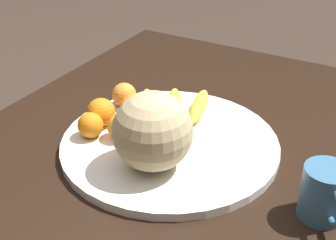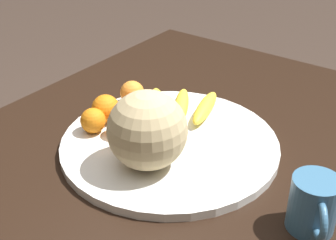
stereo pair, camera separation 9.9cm
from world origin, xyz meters
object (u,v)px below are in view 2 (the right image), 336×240
(ceramic_mug, at_px, (314,205))
(orange_back_right, at_px, (122,124))
(orange_front_right, at_px, (92,121))
(melon, at_px, (147,130))
(orange_top_small, at_px, (139,105))
(kitchen_table, at_px, (151,199))
(fruit_bowl, at_px, (168,143))
(orange_front_left, at_px, (155,116))
(orange_back_left, at_px, (106,108))
(banana_bunch, at_px, (181,106))
(orange_mid_center, at_px, (132,93))

(ceramic_mug, bearing_deg, orange_back_right, 88.10)
(orange_back_right, bearing_deg, ceramic_mug, -91.90)
(orange_back_right, bearing_deg, orange_front_right, 115.72)
(melon, xyz_separation_m, orange_top_small, (0.14, 0.14, -0.05))
(kitchen_table, bearing_deg, ceramic_mug, -87.97)
(fruit_bowl, height_order, orange_front_left, orange_front_left)
(orange_front_left, distance_m, orange_back_left, 0.12)
(orange_back_right, bearing_deg, banana_bunch, -16.85)
(orange_front_left, height_order, orange_back_left, orange_front_left)
(fruit_bowl, relative_size, orange_back_left, 7.33)
(orange_front_left, distance_m, orange_mid_center, 0.13)
(fruit_bowl, bearing_deg, orange_back_right, 114.86)
(orange_mid_center, bearing_deg, orange_front_right, -174.47)
(banana_bunch, bearing_deg, orange_front_left, 147.67)
(orange_front_right, bearing_deg, orange_mid_center, 5.53)
(kitchen_table, relative_size, orange_mid_center, 23.20)
(orange_back_left, height_order, orange_top_small, orange_back_left)
(fruit_bowl, relative_size, orange_front_left, 7.14)
(orange_back_right, xyz_separation_m, orange_top_small, (0.09, 0.02, 0.00))
(fruit_bowl, relative_size, orange_back_right, 8.30)
(orange_back_left, distance_m, orange_back_right, 0.08)
(orange_back_right, height_order, orange_top_small, orange_top_small)
(kitchen_table, relative_size, fruit_bowl, 2.92)
(orange_back_left, relative_size, orange_back_right, 1.13)
(orange_front_right, height_order, ceramic_mug, ceramic_mug)
(banana_bunch, distance_m, orange_mid_center, 0.13)
(kitchen_table, distance_m, orange_front_right, 0.21)
(kitchen_table, relative_size, orange_top_small, 22.04)
(orange_front_right, bearing_deg, banana_bunch, -29.99)
(orange_front_right, height_order, orange_top_small, orange_top_small)
(fruit_bowl, height_order, orange_front_right, orange_front_right)
(orange_front_right, distance_m, ceramic_mug, 0.50)
(orange_front_right, xyz_separation_m, ceramic_mug, (0.01, -0.50, 0.00))
(orange_mid_center, bearing_deg, orange_back_right, -149.15)
(kitchen_table, relative_size, banana_bunch, 6.68)
(kitchen_table, height_order, ceramic_mug, ceramic_mug)
(banana_bunch, xyz_separation_m, orange_back_left, (-0.13, 0.12, 0.01))
(orange_top_small, bearing_deg, orange_mid_center, 53.34)
(orange_front_left, bearing_deg, fruit_bowl, -112.45)
(orange_mid_center, xyz_separation_m, orange_back_right, (-0.13, -0.08, -0.00))
(kitchen_table, height_order, orange_back_left, orange_back_left)
(orange_front_left, bearing_deg, orange_top_small, 71.84)
(melon, relative_size, orange_top_small, 2.53)
(kitchen_table, height_order, orange_front_right, orange_front_right)
(kitchen_table, bearing_deg, banana_bunch, 15.34)
(fruit_bowl, relative_size, ceramic_mug, 4.21)
(melon, xyz_separation_m, orange_back_right, (0.05, 0.11, -0.05))
(banana_bunch, xyz_separation_m, orange_top_small, (-0.07, 0.07, 0.01))
(orange_back_left, distance_m, ceramic_mug, 0.51)
(kitchen_table, distance_m, orange_front_left, 0.18)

